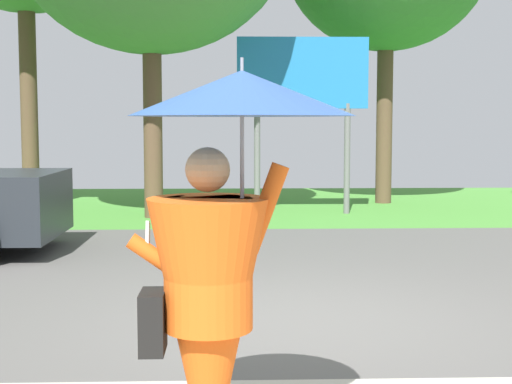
# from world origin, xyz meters

# --- Properties ---
(ground_plane) EXTENTS (40.00, 22.00, 0.20)m
(ground_plane) POSITION_xyz_m (0.00, 2.95, -0.05)
(ground_plane) COLOR #565451
(monk_pedestrian) EXTENTS (1.12, 1.10, 2.13)m
(monk_pedestrian) POSITION_xyz_m (-0.70, -3.11, 1.14)
(monk_pedestrian) COLOR #E55B19
(monk_pedestrian) RESTS_ON ground_plane
(roadside_billboard) EXTENTS (2.60, 0.12, 3.50)m
(roadside_billboard) POSITION_xyz_m (0.79, 8.17, 2.55)
(roadside_billboard) COLOR slate
(roadside_billboard) RESTS_ON ground_plane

